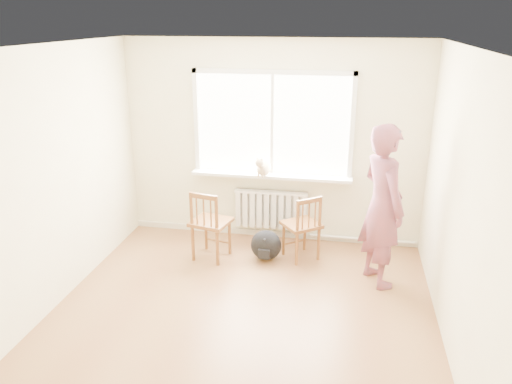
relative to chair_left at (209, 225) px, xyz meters
The scene contains 13 objects.
floor 1.62m from the chair_left, 64.59° to the right, with size 4.50×4.50×0.00m, color #8F613A.
ceiling 2.72m from the chair_left, 64.59° to the right, with size 4.50×4.50×0.00m, color white.
back_wall 1.39m from the chair_left, 51.70° to the left, with size 4.00×0.01×2.70m, color beige.
window 1.60m from the chair_left, 50.86° to the left, with size 2.12×0.05×1.42m.
windowsill 1.10m from the chair_left, 47.77° to the left, with size 2.15×0.22×0.04m, color white.
radiator 1.01m from the chair_left, 48.47° to the left, with size 1.00×0.12×0.55m.
heating_pipe 2.11m from the chair_left, 22.27° to the left, with size 0.04×0.04×1.40m, color silver.
baseboard 1.15m from the chair_left, 51.20° to the left, with size 4.00×0.03×0.08m, color beige.
chair_left is the anchor object (origin of this frame).
chair_right 1.19m from the chair_left, 10.55° to the left, with size 0.59×0.58×0.86m.
person 2.14m from the chair_left, ahead, with size 0.69×0.45×1.88m, color #AC395C.
cat 1.05m from the chair_left, 48.38° to the left, with size 0.25×0.42×0.29m.
backpack 0.77m from the chair_left, ahead, with size 0.39×0.30×0.39m, color black.
Camera 1 is at (0.97, -4.15, 2.96)m, focal length 35.00 mm.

